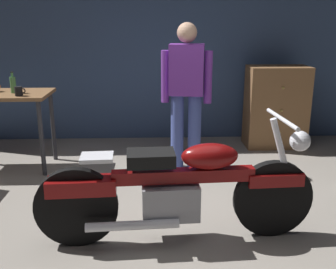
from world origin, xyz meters
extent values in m
plane|color=gray|center=(0.00, 0.00, 0.00)|extent=(12.00, 12.00, 0.00)
cube|color=#384C70|center=(0.00, 2.80, 1.55)|extent=(8.00, 0.12, 3.10)
cylinder|color=#2D2D33|center=(-1.36, 1.33, 0.43)|extent=(0.05, 0.05, 0.86)
cylinder|color=#2D2D33|center=(-1.36, 1.85, 0.43)|extent=(0.05, 0.05, 0.86)
cylinder|color=black|center=(0.83, -0.03, 0.32)|extent=(0.64, 0.11, 0.64)
cylinder|color=black|center=(-0.72, -0.12, 0.32)|extent=(0.64, 0.11, 0.64)
cube|color=maroon|center=(0.83, -0.03, 0.50)|extent=(0.45, 0.16, 0.10)
cube|color=maroon|center=(-0.67, -0.12, 0.50)|extent=(0.53, 0.21, 0.12)
cube|color=gray|center=(0.01, -0.08, 0.34)|extent=(0.45, 0.26, 0.28)
cube|color=maroon|center=(0.11, -0.07, 0.55)|extent=(1.10, 0.16, 0.10)
ellipsoid|color=maroon|center=(0.31, -0.06, 0.70)|extent=(0.45, 0.24, 0.20)
cube|color=black|center=(-0.14, -0.09, 0.70)|extent=(0.37, 0.26, 0.10)
cube|color=silver|center=(-0.54, -0.11, 0.72)|extent=(0.25, 0.21, 0.03)
cylinder|color=silver|center=(0.89, -0.03, 0.65)|extent=(0.27, 0.06, 0.68)
cylinder|color=silver|center=(0.85, -0.03, 0.98)|extent=(0.07, 0.60, 0.03)
sphere|color=silver|center=(1.01, -0.02, 0.80)|extent=(0.16, 0.16, 0.16)
cylinder|color=silver|center=(-0.29, -0.24, 0.22)|extent=(0.70, 0.11, 0.07)
cylinder|color=#42529B|center=(0.35, 1.48, 0.44)|extent=(0.15, 0.15, 0.88)
cylinder|color=#42529B|center=(0.16, 1.51, 0.44)|extent=(0.15, 0.15, 0.88)
cube|color=#72339E|center=(0.25, 1.50, 1.16)|extent=(0.41, 0.28, 0.56)
cylinder|color=#72339E|center=(0.49, 1.46, 1.08)|extent=(0.09, 0.09, 0.58)
cylinder|color=#72339E|center=(0.02, 1.54, 1.08)|extent=(0.09, 0.09, 0.58)
sphere|color=tan|center=(0.25, 1.50, 1.56)|extent=(0.22, 0.22, 0.22)
cube|color=brown|center=(1.55, 2.30, 0.55)|extent=(0.80, 0.44, 1.10)
sphere|color=tan|center=(1.55, 2.07, 0.85)|extent=(0.04, 0.04, 0.04)
sphere|color=tan|center=(1.55, 2.07, 0.55)|extent=(0.04, 0.04, 0.04)
sphere|color=tan|center=(1.55, 2.07, 0.25)|extent=(0.04, 0.04, 0.04)
cylinder|color=black|center=(-1.57, 1.40, 0.95)|extent=(0.08, 0.08, 0.10)
torus|color=black|center=(-1.53, 1.40, 0.96)|extent=(0.06, 0.01, 0.06)
cylinder|color=#4C8C4C|center=(-1.69, 1.58, 0.99)|extent=(0.06, 0.06, 0.18)
cylinder|color=#4C8C4C|center=(-1.69, 1.58, 1.10)|extent=(0.03, 0.03, 0.05)
cylinder|color=black|center=(-1.69, 1.58, 1.14)|extent=(0.03, 0.03, 0.01)
camera|label=1|loc=(-0.12, -2.88, 1.71)|focal=42.12mm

